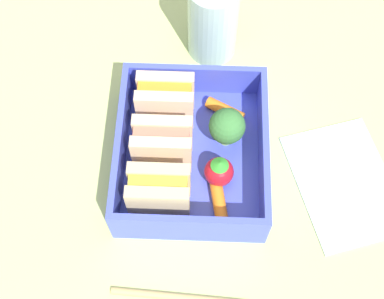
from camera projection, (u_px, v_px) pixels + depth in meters
ground_plane at (192, 166)px, 54.41cm from camera, size 120.00×120.00×2.00cm
bento_tray at (192, 159)px, 52.99cm from camera, size 16.34×14.20×1.20cm
bento_rim at (192, 147)px, 50.70cm from camera, size 16.34×14.20×3.93cm
sandwich_left at (159, 191)px, 48.08cm from camera, size 3.40×5.58×4.99cm
sandwich_center_left at (162, 144)px, 50.28cm from camera, size 3.40×5.58×4.99cm
sandwich_center at (165, 100)px, 52.48cm from camera, size 3.40×5.58×4.99cm
carrot_stick_far_left at (219, 205)px, 49.50cm from camera, size 4.55×1.94×1.21cm
strawberry_far_left at (219, 171)px, 50.04cm from camera, size 2.82×2.82×3.42cm
broccoli_floret at (227, 127)px, 50.78cm from camera, size 3.53×3.53×4.66cm
carrot_stick_left at (225, 110)px, 54.19cm from camera, size 2.93×4.11×1.18cm
drinking_glass at (213, 20)px, 55.89cm from camera, size 5.30×5.30×9.20cm
folded_napkin at (345, 183)px, 52.27cm from camera, size 14.86×12.44×0.40cm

